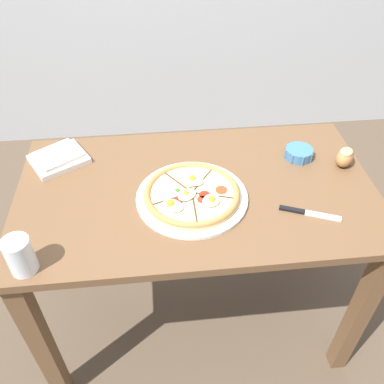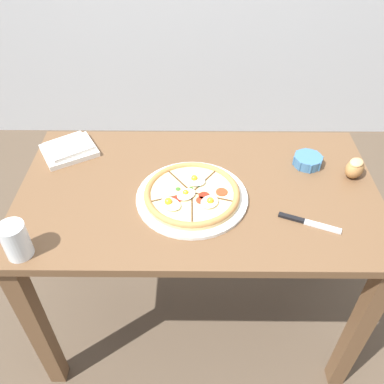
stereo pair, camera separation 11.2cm
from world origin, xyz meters
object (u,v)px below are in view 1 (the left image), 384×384
Objects in this scene: pizza at (192,195)px; water_glass at (21,257)px; bread_piece_near at (345,157)px; napkin_folded at (59,158)px; dining_table at (196,214)px; knife_main at (309,213)px; ramekin_bowl at (299,153)px.

water_glass is at bearing -154.35° from pizza.
napkin_folded is at bearing 172.73° from bread_piece_near.
water_glass reaches higher than napkin_folded.
knife_main is (0.34, -0.16, 0.13)m from dining_table.
water_glass is at bearing -155.07° from ramekin_bowl.
ramekin_bowl is (0.40, 0.14, 0.15)m from dining_table.
napkin_folded is 1.05m from bread_piece_near.
ramekin_bowl is at bearing -4.34° from napkin_folded.
ramekin_bowl is at bearing 18.82° from dining_table.
knife_main is at bearing -131.07° from bread_piece_near.
ramekin_bowl is (0.42, 0.19, 0.00)m from pizza.
napkin_folded is at bearing 86.89° from water_glass.
bread_piece_near is 0.52× the size of knife_main.
bread_piece_near is at bearing 12.22° from pizza.
ramekin_bowl is 0.16m from bread_piece_near.
napkin_folded reaches higher than knife_main.
napkin_folded is at bearing 157.42° from dining_table.
ramekin_bowl is 1.11× the size of bread_piece_near.
bread_piece_near reaches higher than dining_table.
water_glass reaches higher than ramekin_bowl.
ramekin_bowl is at bearing 101.27° from knife_main.
napkin_folded is 2.13× the size of water_glass.
dining_table is 11.38× the size of ramekin_bowl.
ramekin_bowl is at bearing 24.93° from water_glass.
knife_main is 0.87m from water_glass.
pizza is 0.38m from knife_main.
dining_table is 0.58m from bread_piece_near.
ramekin_bowl reaches higher than knife_main.
ramekin_bowl reaches higher than dining_table.
ramekin_bowl is 0.31m from knife_main.
knife_main is (-0.20, -0.23, -0.03)m from bread_piece_near.
napkin_folded is (-0.89, 0.07, -0.00)m from ramekin_bowl.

